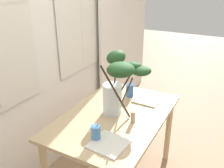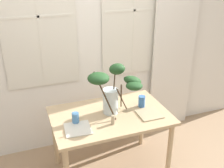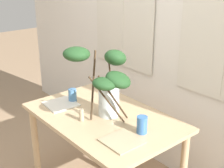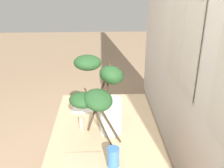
{
  "view_description": "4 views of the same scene",
  "coord_description": "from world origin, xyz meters",
  "px_view_note": "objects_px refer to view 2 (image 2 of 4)",
  "views": [
    {
      "loc": [
        -1.63,
        -0.85,
        1.85
      ],
      "look_at": [
        0.09,
        0.08,
        0.98
      ],
      "focal_mm": 39.85,
      "sensor_mm": 36.0,
      "label": 1
    },
    {
      "loc": [
        -0.83,
        -2.3,
        2.22
      ],
      "look_at": [
        0.05,
        0.08,
        1.06
      ],
      "focal_mm": 43.6,
      "sensor_mm": 36.0,
      "label": 2
    },
    {
      "loc": [
        1.73,
        -1.36,
        1.87
      ],
      "look_at": [
        -0.01,
        0.1,
        0.98
      ],
      "focal_mm": 50.74,
      "sensor_mm": 36.0,
      "label": 3
    },
    {
      "loc": [
        1.61,
        -0.02,
        1.83
      ],
      "look_at": [
        -0.02,
        0.05,
        1.12
      ],
      "focal_mm": 40.96,
      "sensor_mm": 36.0,
      "label": 4
    }
  ],
  "objects_px": {
    "drinking_glass_blue_left": "(75,118)",
    "plate_square_right": "(149,114)",
    "dining_table": "(110,123)",
    "pillar_candle": "(113,120)",
    "vase_with_branches": "(115,89)",
    "plate_square_left": "(78,129)",
    "drinking_glass_blue_right": "(142,101)"
  },
  "relations": [
    {
      "from": "dining_table",
      "to": "plate_square_left",
      "type": "relative_size",
      "value": 4.96
    },
    {
      "from": "pillar_candle",
      "to": "dining_table",
      "type": "bearing_deg",
      "value": 79.07
    },
    {
      "from": "drinking_glass_blue_left",
      "to": "pillar_candle",
      "type": "relative_size",
      "value": 1.04
    },
    {
      "from": "dining_table",
      "to": "pillar_candle",
      "type": "bearing_deg",
      "value": -100.93
    },
    {
      "from": "dining_table",
      "to": "pillar_candle",
      "type": "distance_m",
      "value": 0.24
    },
    {
      "from": "vase_with_branches",
      "to": "plate_square_right",
      "type": "height_order",
      "value": "vase_with_branches"
    },
    {
      "from": "drinking_glass_blue_left",
      "to": "plate_square_left",
      "type": "distance_m",
      "value": 0.12
    },
    {
      "from": "drinking_glass_blue_left",
      "to": "drinking_glass_blue_right",
      "type": "relative_size",
      "value": 0.9
    },
    {
      "from": "dining_table",
      "to": "plate_square_right",
      "type": "distance_m",
      "value": 0.42
    },
    {
      "from": "drinking_glass_blue_left",
      "to": "drinking_glass_blue_right",
      "type": "xyz_separation_m",
      "value": [
        0.76,
        0.08,
        0.01
      ]
    },
    {
      "from": "dining_table",
      "to": "plate_square_right",
      "type": "bearing_deg",
      "value": -20.73
    },
    {
      "from": "dining_table",
      "to": "drinking_glass_blue_left",
      "type": "xyz_separation_m",
      "value": [
        -0.37,
        -0.04,
        0.16
      ]
    },
    {
      "from": "dining_table",
      "to": "drinking_glass_blue_right",
      "type": "xyz_separation_m",
      "value": [
        0.38,
        0.04,
        0.17
      ]
    },
    {
      "from": "dining_table",
      "to": "drinking_glass_blue_left",
      "type": "relative_size",
      "value": 10.87
    },
    {
      "from": "drinking_glass_blue_right",
      "to": "pillar_candle",
      "type": "distance_m",
      "value": 0.47
    },
    {
      "from": "plate_square_right",
      "to": "plate_square_left",
      "type": "bearing_deg",
      "value": -179.63
    },
    {
      "from": "dining_table",
      "to": "vase_with_branches",
      "type": "distance_m",
      "value": 0.41
    },
    {
      "from": "vase_with_branches",
      "to": "plate_square_left",
      "type": "xyz_separation_m",
      "value": [
        -0.42,
        -0.13,
        -0.29
      ]
    },
    {
      "from": "drinking_glass_blue_left",
      "to": "plate_square_right",
      "type": "relative_size",
      "value": 0.48
    },
    {
      "from": "vase_with_branches",
      "to": "pillar_candle",
      "type": "height_order",
      "value": "vase_with_branches"
    },
    {
      "from": "drinking_glass_blue_right",
      "to": "plate_square_right",
      "type": "distance_m",
      "value": 0.19
    },
    {
      "from": "pillar_candle",
      "to": "vase_with_branches",
      "type": "bearing_deg",
      "value": 64.56
    },
    {
      "from": "drinking_glass_blue_right",
      "to": "plate_square_left",
      "type": "xyz_separation_m",
      "value": [
        -0.76,
        -0.19,
        -0.06
      ]
    },
    {
      "from": "drinking_glass_blue_right",
      "to": "plate_square_right",
      "type": "relative_size",
      "value": 0.53
    },
    {
      "from": "drinking_glass_blue_left",
      "to": "vase_with_branches",
      "type": "bearing_deg",
      "value": 1.87
    },
    {
      "from": "vase_with_branches",
      "to": "drinking_glass_blue_left",
      "type": "relative_size",
      "value": 5.76
    },
    {
      "from": "pillar_candle",
      "to": "plate_square_left",
      "type": "bearing_deg",
      "value": 175.1
    },
    {
      "from": "drinking_glass_blue_left",
      "to": "plate_square_right",
      "type": "height_order",
      "value": "drinking_glass_blue_left"
    },
    {
      "from": "dining_table",
      "to": "pillar_candle",
      "type": "height_order",
      "value": "pillar_candle"
    },
    {
      "from": "plate_square_left",
      "to": "plate_square_right",
      "type": "bearing_deg",
      "value": 0.37
    },
    {
      "from": "drinking_glass_blue_left",
      "to": "plate_square_left",
      "type": "xyz_separation_m",
      "value": [
        -0.01,
        -0.11,
        -0.05
      ]
    },
    {
      "from": "dining_table",
      "to": "drinking_glass_blue_right",
      "type": "bearing_deg",
      "value": 6.11
    }
  ]
}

